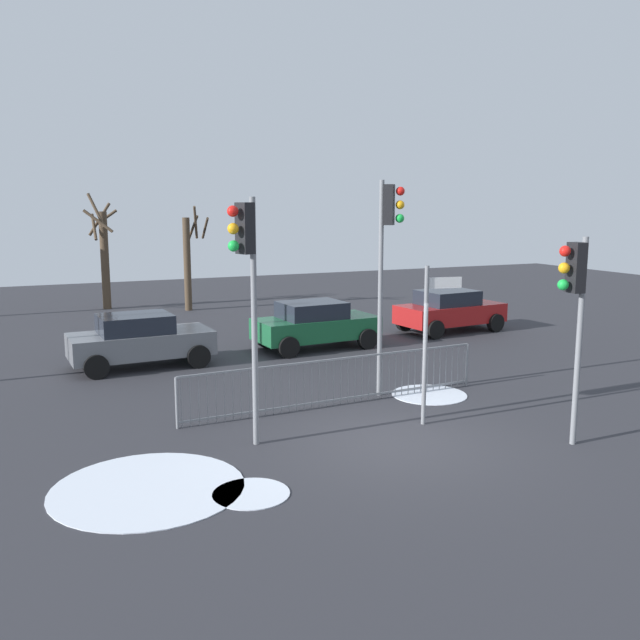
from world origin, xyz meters
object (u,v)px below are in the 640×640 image
Objects in this scene: car_grey_near at (140,340)px; bare_tree_right at (104,254)px; car_red_far at (449,310)px; direction_sign_post at (428,337)px; car_green_trailing at (315,324)px; traffic_light_foreground_right at (575,294)px; traffic_light_mid_left at (387,240)px; bare_tree_left at (189,260)px; traffic_light_foreground_left at (247,266)px.

bare_tree_right is (0.45, 11.40, 1.61)m from car_grey_near.
car_red_far is 14.83m from bare_tree_right.
direction_sign_post is 0.83× the size of car_green_trailing.
traffic_light_foreground_right is 1.19× the size of direction_sign_post.
traffic_light_mid_left is 1.14× the size of bare_tree_left.
bare_tree_left is at bearing -136.97° from traffic_light_mid_left.
traffic_light_mid_left is 7.64m from car_grey_near.
bare_tree_right is (-5.75, 20.94, -0.45)m from traffic_light_foreground_right.
bare_tree_left reaches higher than car_green_trailing.
car_red_far is at bearing -67.69° from traffic_light_foreground_left.
traffic_light_foreground_right is 0.98× the size of car_red_far.
traffic_light_foreground_left is (-5.40, 2.35, 0.51)m from traffic_light_foreground_right.
bare_tree_right reaches higher than traffic_light_foreground_right.
traffic_light_foreground_right is (1.44, -4.29, -0.80)m from traffic_light_mid_left.
car_grey_near is (-10.85, -0.96, 0.00)m from car_red_far.
traffic_light_mid_left is 9.17m from car_red_far.
traffic_light_foreground_right is at bearing -82.42° from bare_tree_left.
bare_tree_right is (-10.41, 10.44, 1.61)m from car_red_far.
direction_sign_post is 0.74× the size of bare_tree_left.
traffic_light_foreground_left reaches higher than direction_sign_post.
car_green_trailing is at bearing -79.43° from bare_tree_left.
direction_sign_post is 7.83m from car_green_trailing.
traffic_light_mid_left is 17.24m from bare_tree_right.
traffic_light_foreground_left is (-3.96, -1.94, -0.29)m from traffic_light_mid_left.
bare_tree_left is (-7.20, 8.60, 1.38)m from car_red_far.
direction_sign_post is 0.66× the size of bare_tree_right.
car_grey_near is at bearing 40.62° from traffic_light_foreground_right.
traffic_light_foreground_left is at bearing -99.69° from bare_tree_left.
traffic_light_foreground_right is 0.85× the size of traffic_light_foreground_left.
car_grey_near is (-6.19, 9.54, -2.06)m from traffic_light_foreground_right.
traffic_light_foreground_left is 1.17× the size of car_grey_near.
traffic_light_mid_left reaches higher than car_red_far.
car_red_far is (10.06, 8.15, -2.57)m from traffic_light_foreground_left.
traffic_light_mid_left is 1.01× the size of bare_tree_right.
car_grey_near is 0.79× the size of bare_tree_right.
bare_tree_right reaches higher than traffic_light_foreground_left.
traffic_light_foreground_right is 0.99× the size of car_green_trailing.
traffic_light_foreground_left is at bearing -25.14° from traffic_light_mid_left.
traffic_light_mid_left is 1.26× the size of car_red_far.
traffic_light_foreground_left is at bearing -146.41° from car_red_far.
traffic_light_foreground_left is 1.41× the size of direction_sign_post.
bare_tree_right is at bearing 129.50° from car_red_far.
car_red_far is at bearing 62.47° from direction_sign_post.
car_green_trailing is 0.99× the size of car_red_far.
direction_sign_post is 10.60m from car_red_far.
bare_tree_right is at bearing 22.96° from traffic_light_foreground_right.
traffic_light_foreground_left is 13.20m from car_red_far.
traffic_light_foreground_left is at bearing -174.17° from direction_sign_post.
traffic_light_mid_left is 1.09× the size of traffic_light_foreground_left.
car_grey_near is at bearing -99.07° from traffic_light_mid_left.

